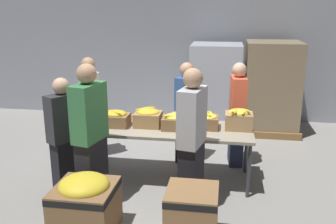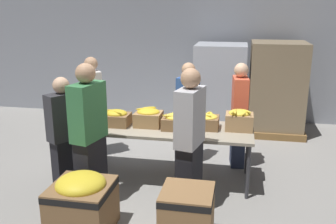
{
  "view_description": "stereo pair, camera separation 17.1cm",
  "coord_description": "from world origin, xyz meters",
  "px_view_note": "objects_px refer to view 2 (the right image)",
  "views": [
    {
      "loc": [
        0.87,
        -4.92,
        2.41
      ],
      "look_at": [
        0.11,
        -0.09,
        1.03
      ],
      "focal_mm": 40.0,
      "sensor_mm": 36.0,
      "label": 1
    },
    {
      "loc": [
        1.04,
        -4.89,
        2.41
      ],
      "look_at": [
        0.11,
        -0.09,
        1.03
      ],
      "focal_mm": 40.0,
      "sensor_mm": 36.0,
      "label": 2
    }
  ],
  "objects_px": {
    "pallet_stack_1": "(276,89)",
    "banana_box_2": "(148,117)",
    "banana_box_0": "(87,115)",
    "donation_bin_0": "(82,202)",
    "volunteer_2": "(239,116)",
    "volunteer_5": "(190,142)",
    "banana_box_5": "(239,119)",
    "donation_bin_1": "(187,215)",
    "banana_box_3": "(176,121)",
    "volunteer_4": "(93,107)",
    "pallet_stack_0": "(220,88)",
    "volunteer_0": "(89,136)",
    "banana_box_4": "(205,121)",
    "volunteer_1": "(188,113)",
    "volunteer_3": "(65,137)",
    "sorting_table": "(162,130)",
    "banana_box_1": "(117,118)"
  },
  "relations": [
    {
      "from": "banana_box_1",
      "to": "volunteer_1",
      "type": "relative_size",
      "value": 0.23
    },
    {
      "from": "sorting_table",
      "to": "banana_box_0",
      "type": "height_order",
      "value": "banana_box_0"
    },
    {
      "from": "banana_box_0",
      "to": "pallet_stack_1",
      "type": "bearing_deg",
      "value": 42.17
    },
    {
      "from": "volunteer_2",
      "to": "volunteer_5",
      "type": "height_order",
      "value": "volunteer_5"
    },
    {
      "from": "volunteer_3",
      "to": "donation_bin_0",
      "type": "relative_size",
      "value": 2.3
    },
    {
      "from": "banana_box_4",
      "to": "volunteer_5",
      "type": "height_order",
      "value": "volunteer_5"
    },
    {
      "from": "banana_box_5",
      "to": "volunteer_2",
      "type": "distance_m",
      "value": 0.63
    },
    {
      "from": "banana_box_2",
      "to": "volunteer_2",
      "type": "distance_m",
      "value": 1.43
    },
    {
      "from": "banana_box_5",
      "to": "volunteer_1",
      "type": "height_order",
      "value": "volunteer_1"
    },
    {
      "from": "banana_box_0",
      "to": "banana_box_2",
      "type": "distance_m",
      "value": 0.89
    },
    {
      "from": "banana_box_2",
      "to": "banana_box_5",
      "type": "xyz_separation_m",
      "value": [
        1.26,
        0.06,
        0.02
      ]
    },
    {
      "from": "banana_box_0",
      "to": "volunteer_5",
      "type": "xyz_separation_m",
      "value": [
        1.57,
        -0.67,
        -0.05
      ]
    },
    {
      "from": "banana_box_0",
      "to": "volunteer_5",
      "type": "distance_m",
      "value": 1.71
    },
    {
      "from": "banana_box_1",
      "to": "volunteer_1",
      "type": "distance_m",
      "value": 1.19
    },
    {
      "from": "volunteer_2",
      "to": "donation_bin_1",
      "type": "distance_m",
      "value": 2.29
    },
    {
      "from": "volunteer_1",
      "to": "volunteer_3",
      "type": "height_order",
      "value": "volunteer_1"
    },
    {
      "from": "sorting_table",
      "to": "donation_bin_1",
      "type": "bearing_deg",
      "value": -68.73
    },
    {
      "from": "volunteer_3",
      "to": "volunteer_4",
      "type": "bearing_deg",
      "value": 39.45
    },
    {
      "from": "donation_bin_0",
      "to": "banana_box_2",
      "type": "bearing_deg",
      "value": 75.78
    },
    {
      "from": "volunteer_5",
      "to": "donation_bin_0",
      "type": "bearing_deg",
      "value": 136.42
    },
    {
      "from": "volunteer_4",
      "to": "pallet_stack_0",
      "type": "relative_size",
      "value": 0.96
    },
    {
      "from": "volunteer_4",
      "to": "donation_bin_1",
      "type": "relative_size",
      "value": 2.69
    },
    {
      "from": "banana_box_5",
      "to": "pallet_stack_0",
      "type": "height_order",
      "value": "pallet_stack_0"
    },
    {
      "from": "banana_box_1",
      "to": "donation_bin_1",
      "type": "bearing_deg",
      "value": -49.7
    },
    {
      "from": "banana_box_0",
      "to": "donation_bin_0",
      "type": "bearing_deg",
      "value": -70.53
    },
    {
      "from": "donation_bin_0",
      "to": "banana_box_5",
      "type": "bearing_deg",
      "value": 43.68
    },
    {
      "from": "pallet_stack_1",
      "to": "banana_box_2",
      "type": "bearing_deg",
      "value": -128.44
    },
    {
      "from": "donation_bin_0",
      "to": "pallet_stack_0",
      "type": "xyz_separation_m",
      "value": [
        1.25,
        3.93,
        0.49
      ]
    },
    {
      "from": "banana_box_5",
      "to": "pallet_stack_0",
      "type": "relative_size",
      "value": 0.22
    },
    {
      "from": "banana_box_5",
      "to": "donation_bin_1",
      "type": "bearing_deg",
      "value": -107.26
    },
    {
      "from": "donation_bin_0",
      "to": "donation_bin_1",
      "type": "xyz_separation_m",
      "value": [
        1.16,
        0.0,
        -0.03
      ]
    },
    {
      "from": "banana_box_1",
      "to": "banana_box_4",
      "type": "height_order",
      "value": "banana_box_1"
    },
    {
      "from": "banana_box_4",
      "to": "volunteer_0",
      "type": "relative_size",
      "value": 0.21
    },
    {
      "from": "banana_box_2",
      "to": "volunteer_2",
      "type": "relative_size",
      "value": 0.23
    },
    {
      "from": "volunteer_3",
      "to": "volunteer_4",
      "type": "distance_m",
      "value": 1.37
    },
    {
      "from": "sorting_table",
      "to": "volunteer_5",
      "type": "relative_size",
      "value": 1.45
    },
    {
      "from": "pallet_stack_0",
      "to": "volunteer_1",
      "type": "bearing_deg",
      "value": -102.96
    },
    {
      "from": "sorting_table",
      "to": "banana_box_2",
      "type": "relative_size",
      "value": 6.81
    },
    {
      "from": "volunteer_0",
      "to": "pallet_stack_0",
      "type": "distance_m",
      "value": 3.57
    },
    {
      "from": "volunteer_0",
      "to": "volunteer_1",
      "type": "bearing_deg",
      "value": -19.67
    },
    {
      "from": "banana_box_3",
      "to": "volunteer_4",
      "type": "bearing_deg",
      "value": 153.3
    },
    {
      "from": "volunteer_0",
      "to": "donation_bin_1",
      "type": "height_order",
      "value": "volunteer_0"
    },
    {
      "from": "banana_box_5",
      "to": "volunteer_5",
      "type": "distance_m",
      "value": 1.02
    },
    {
      "from": "banana_box_2",
      "to": "volunteer_3",
      "type": "distance_m",
      "value": 1.17
    },
    {
      "from": "banana_box_1",
      "to": "volunteer_2",
      "type": "bearing_deg",
      "value": 23.39
    },
    {
      "from": "banana_box_0",
      "to": "banana_box_4",
      "type": "height_order",
      "value": "banana_box_0"
    },
    {
      "from": "donation_bin_1",
      "to": "banana_box_4",
      "type": "bearing_deg",
      "value": 89.03
    },
    {
      "from": "banana_box_2",
      "to": "pallet_stack_1",
      "type": "xyz_separation_m",
      "value": [
        1.95,
        2.46,
        -0.03
      ]
    },
    {
      "from": "banana_box_0",
      "to": "banana_box_2",
      "type": "relative_size",
      "value": 1.0
    },
    {
      "from": "banana_box_4",
      "to": "donation_bin_0",
      "type": "bearing_deg",
      "value": -127.33
    }
  ]
}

